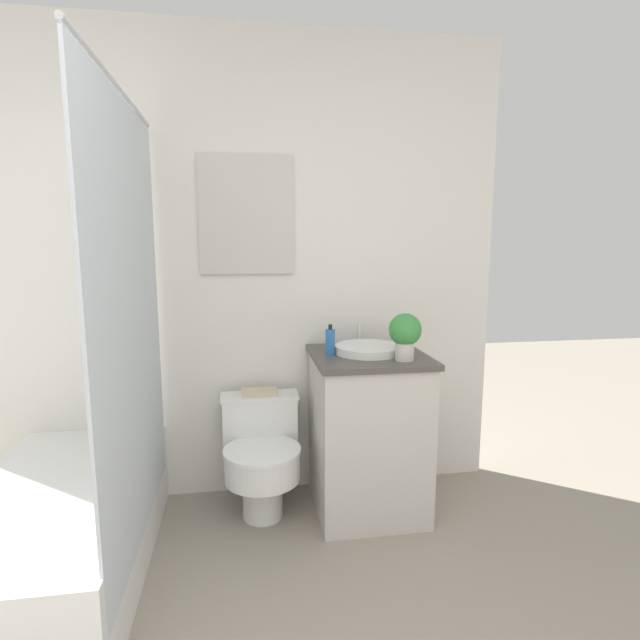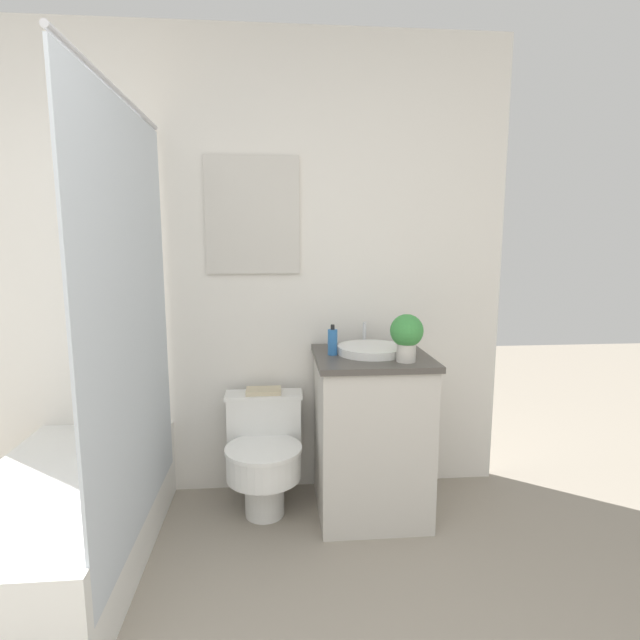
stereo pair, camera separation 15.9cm
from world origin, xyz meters
name	(u,v)px [view 2 (the right image)]	position (x,y,z in m)	size (l,w,h in m)	color
wall_back	(229,269)	(0.00, 2.36, 1.26)	(3.05, 0.07, 2.50)	white
shower_area	(66,512)	(-0.66, 1.67, 0.26)	(0.70, 1.32, 1.98)	white
toilet	(264,452)	(0.18, 2.07, 0.32)	(0.41, 0.50, 0.60)	white
vanity	(370,433)	(0.73, 2.03, 0.42)	(0.57, 0.58, 0.84)	beige
sink	(371,350)	(0.73, 2.05, 0.86)	(0.34, 0.38, 0.13)	white
soap_bottle	(333,342)	(0.54, 2.04, 0.91)	(0.05, 0.05, 0.15)	#2D6BB2
potted_plant	(407,334)	(0.87, 1.87, 0.97)	(0.16, 0.16, 0.23)	beige
book_on_tank	(264,391)	(0.18, 2.21, 0.61)	(0.19, 0.12, 0.02)	beige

